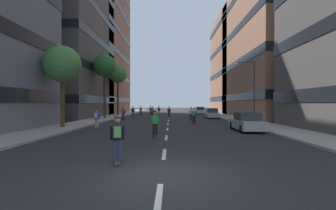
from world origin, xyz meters
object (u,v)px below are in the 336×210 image
at_px(skater_6, 141,110).
at_px(parked_car_near, 246,122).
at_px(streetlamp_right, 251,85).
at_px(skater_4, 152,111).
at_px(skater_11, 123,113).
at_px(skater_2, 133,111).
at_px(skater_5, 117,136).
at_px(skater_9, 155,122).
at_px(street_tree_mid, 105,66).
at_px(skater_0, 191,113).
at_px(skater_7, 96,117).
at_px(skater_1, 159,110).
at_px(parked_car_mid, 211,114).
at_px(skater_8, 169,111).
at_px(skater_10, 151,110).
at_px(street_tree_near, 63,65).
at_px(skater_3, 194,115).
at_px(parked_car_far, 200,111).
at_px(street_tree_far, 118,74).

bearing_deg(skater_6, parked_car_near, -62.61).
bearing_deg(streetlamp_right, skater_4, 127.31).
bearing_deg(skater_11, skater_2, 88.40).
bearing_deg(skater_5, skater_9, 82.59).
xyz_separation_m(street_tree_mid, skater_0, (12.35, -3.67, -6.70)).
xyz_separation_m(skater_7, skater_11, (0.35, 9.85, 0.00)).
xyz_separation_m(parked_car_near, skater_0, (-3.50, 11.55, 0.29)).
height_order(skater_1, skater_9, same).
relative_size(skater_7, skater_11, 1.00).
height_order(parked_car_mid, skater_0, skater_0).
height_order(skater_1, skater_8, same).
distance_m(skater_5, skater_10, 38.07).
height_order(parked_car_near, skater_5, skater_5).
xyz_separation_m(skater_5, skater_10, (-2.00, 38.02, 0.00)).
bearing_deg(street_tree_near, streetlamp_right, 11.86).
xyz_separation_m(skater_3, skater_5, (-4.44, -16.28, 0.00)).
bearing_deg(skater_6, skater_11, -94.64).
relative_size(street_tree_mid, skater_9, 5.22).
bearing_deg(street_tree_near, skater_8, 59.38).
relative_size(streetlamp_right, skater_9, 3.65).
distance_m(skater_4, skater_7, 19.67).
bearing_deg(skater_11, skater_3, -32.08).
xyz_separation_m(parked_car_far, skater_9, (-7.24, -34.40, 0.29)).
bearing_deg(skater_1, parked_car_near, -71.57).
distance_m(streetlamp_right, skater_5, 19.42).
distance_m(street_tree_near, streetlamp_right, 18.51).
bearing_deg(parked_car_mid, street_tree_near, -136.68).
relative_size(street_tree_near, skater_2, 4.07).
height_order(skater_4, skater_9, same).
bearing_deg(street_tree_far, streetlamp_right, -45.46).
relative_size(parked_car_near, street_tree_mid, 0.47).
height_order(street_tree_far, skater_10, street_tree_far).
bearing_deg(skater_10, skater_7, -95.45).
distance_m(skater_1, skater_2, 8.32).
xyz_separation_m(parked_car_far, skater_7, (-12.66, -29.69, 0.32)).
bearing_deg(parked_car_mid, streetlamp_right, -78.86).
bearing_deg(street_tree_near, skater_4, 70.76).
height_order(parked_car_near, skater_2, skater_2).
xyz_separation_m(street_tree_mid, skater_9, (8.62, -18.75, -6.70)).
height_order(parked_car_near, skater_1, skater_1).
relative_size(street_tree_far, skater_6, 5.16).
distance_m(skater_9, skater_11, 15.42).
height_order(parked_car_far, streetlamp_right, streetlamp_right).
distance_m(parked_car_far, skater_4, 13.87).
bearing_deg(parked_car_near, street_tree_far, 123.61).
distance_m(street_tree_near, skater_8, 19.09).
height_order(street_tree_far, skater_1, street_tree_far).
bearing_deg(skater_6, skater_2, -99.32).
xyz_separation_m(street_tree_mid, skater_2, (3.73, 2.52, -6.67)).
distance_m(parked_car_mid, parked_car_far, 14.21).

